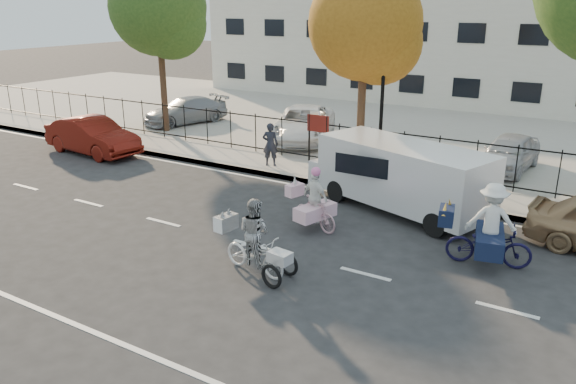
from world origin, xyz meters
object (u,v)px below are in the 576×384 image
Objects in this scene: pedestrian at (270,144)px; lot_car_b at (304,124)px; red_sedan at (92,136)px; lot_car_d at (509,152)px; unicorn_bike at (314,206)px; lot_car_a at (186,110)px; lamppost at (383,87)px; bull_bike at (489,233)px; zebra_trike at (255,245)px; white_van at (400,174)px.

pedestrian is 4.17m from lot_car_b.
red_sedan is 1.19× the size of lot_car_d.
lot_car_a is (-11.55, 8.27, 0.12)m from unicorn_bike.
lamppost reaches higher than bull_bike.
bull_bike is 0.59× the size of lot_car_d.
pedestrian is (-4.09, 7.01, 0.25)m from zebra_trike.
bull_bike is at bearing -46.61° from lamppost.
zebra_trike is 5.57m from white_van.
lamppost is at bearing 30.92° from bull_bike.
white_van is 12.63m from red_sedan.
zebra_trike is at bearing -161.00° from unicorn_bike.
unicorn_bike is 0.29× the size of white_van.
lot_car_a is (-11.63, 11.18, 0.09)m from zebra_trike.
zebra_trike is 0.49× the size of lot_car_a.
lamppost is 2.12× the size of zebra_trike.
red_sedan reaches higher than lot_car_d.
lot_car_a is (-15.95, 8.14, -0.03)m from bull_bike.
white_van is at bearing 142.51° from pedestrian.
lot_car_a is 6.63m from lot_car_b.
red_sedan is (-10.95, -2.71, -2.40)m from lamppost.
pedestrian reaches higher than lot_car_a.
unicorn_bike is 0.80× the size of bull_bike.
unicorn_bike is at bearing -96.76° from red_sedan.
lamppost is 1.19× the size of lot_car_d.
lot_car_a is at bearing -176.26° from lot_car_d.
lot_car_a is at bearing -49.80° from pedestrian.
unicorn_bike is 14.21m from lot_car_a.
lamppost reaches higher than zebra_trike.
bull_bike is 7.83m from lot_car_d.
white_van is at bearing -84.30° from red_sedan.
bull_bike is at bearing -70.80° from unicorn_bike.
zebra_trike is 5.28m from bull_bike.
bull_bike reaches higher than red_sedan.
lamppost is 2.49× the size of unicorn_bike.
lot_car_d is at bearing -5.16° from bull_bike.
bull_bike reaches higher than pedestrian.
zebra_trike is 0.94× the size of bull_bike.
unicorn_bike reaches higher than pedestrian.
pedestrian is at bearing -99.16° from lot_car_b.
lot_car_a is at bearing 174.62° from white_van.
bull_bike is at bearing -46.62° from zebra_trike.
pedestrian is (-3.74, -0.96, -2.19)m from lamppost.
white_van is 8.50m from lot_car_b.
lamppost is 5.65m from unicorn_bike.
unicorn_bike is 0.35× the size of lot_car_b.
lamppost is 8.35m from zebra_trike.
lot_car_a is 1.14× the size of lot_car_d.
white_van is 5.78m from lot_car_d.
red_sedan is at bearing -166.08° from lamppost.
bull_bike is 1.40× the size of pedestrian.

